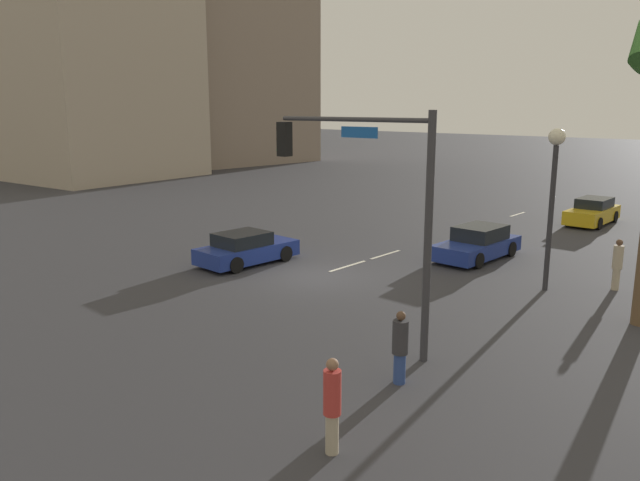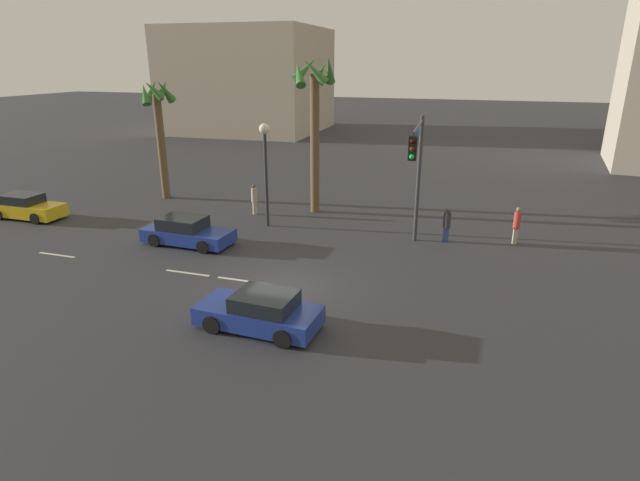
{
  "view_description": "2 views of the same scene",
  "coord_description": "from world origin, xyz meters",
  "px_view_note": "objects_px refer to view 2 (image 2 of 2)",
  "views": [
    {
      "loc": [
        16.98,
        15.06,
        6.33
      ],
      "look_at": [
        0.74,
        0.87,
        1.62
      ],
      "focal_mm": 35.02,
      "sensor_mm": 36.0,
      "label": 1
    },
    {
      "loc": [
        7.1,
        -17.49,
        8.64
      ],
      "look_at": [
        0.95,
        1.51,
        1.58
      ],
      "focal_mm": 28.67,
      "sensor_mm": 36.0,
      "label": 2
    }
  ],
  "objects_px": {
    "traffic_signal": "(417,164)",
    "pedestrian_2": "(447,224)",
    "car_0": "(26,207)",
    "palm_tree_0": "(158,117)",
    "car_1": "(187,232)",
    "pedestrian_1": "(254,199)",
    "car_2": "(260,312)",
    "building_2": "(250,80)",
    "pedestrian_0": "(517,224)",
    "streetlamp": "(265,154)",
    "palm_tree_1": "(314,107)"
  },
  "relations": [
    {
      "from": "traffic_signal",
      "to": "pedestrian_2",
      "type": "height_order",
      "value": "traffic_signal"
    },
    {
      "from": "car_0",
      "to": "palm_tree_0",
      "type": "bearing_deg",
      "value": 52.4
    },
    {
      "from": "car_1",
      "to": "pedestrian_1",
      "type": "distance_m",
      "value": 5.88
    },
    {
      "from": "car_2",
      "to": "building_2",
      "type": "relative_size",
      "value": 0.24
    },
    {
      "from": "pedestrian_2",
      "to": "pedestrian_0",
      "type": "bearing_deg",
      "value": 12.63
    },
    {
      "from": "streetlamp",
      "to": "palm_tree_1",
      "type": "relative_size",
      "value": 0.62
    },
    {
      "from": "car_1",
      "to": "pedestrian_0",
      "type": "bearing_deg",
      "value": 18.11
    },
    {
      "from": "car_0",
      "to": "building_2",
      "type": "xyz_separation_m",
      "value": [
        -4.58,
        40.2,
        5.61
      ]
    },
    {
      "from": "pedestrian_0",
      "to": "palm_tree_1",
      "type": "relative_size",
      "value": 0.21
    },
    {
      "from": "pedestrian_2",
      "to": "car_1",
      "type": "bearing_deg",
      "value": -160.46
    },
    {
      "from": "streetlamp",
      "to": "car_0",
      "type": "bearing_deg",
      "value": -168.03
    },
    {
      "from": "streetlamp",
      "to": "pedestrian_1",
      "type": "xyz_separation_m",
      "value": [
        -1.62,
        1.84,
        -2.99
      ]
    },
    {
      "from": "palm_tree_0",
      "to": "palm_tree_1",
      "type": "relative_size",
      "value": 0.85
    },
    {
      "from": "palm_tree_0",
      "to": "car_1",
      "type": "bearing_deg",
      "value": -50.23
    },
    {
      "from": "palm_tree_0",
      "to": "building_2",
      "type": "height_order",
      "value": "building_2"
    },
    {
      "from": "streetlamp",
      "to": "car_2",
      "type": "bearing_deg",
      "value": -67.73
    },
    {
      "from": "traffic_signal",
      "to": "pedestrian_1",
      "type": "height_order",
      "value": "traffic_signal"
    },
    {
      "from": "traffic_signal",
      "to": "pedestrian_1",
      "type": "bearing_deg",
      "value": 160.91
    },
    {
      "from": "pedestrian_2",
      "to": "palm_tree_0",
      "type": "relative_size",
      "value": 0.23
    },
    {
      "from": "car_1",
      "to": "pedestrian_1",
      "type": "height_order",
      "value": "pedestrian_1"
    },
    {
      "from": "car_1",
      "to": "car_2",
      "type": "xyz_separation_m",
      "value": [
        6.96,
        -6.67,
        -0.02
      ]
    },
    {
      "from": "car_2",
      "to": "streetlamp",
      "type": "bearing_deg",
      "value": 112.27
    },
    {
      "from": "car_0",
      "to": "pedestrian_0",
      "type": "bearing_deg",
      "value": 8.61
    },
    {
      "from": "car_0",
      "to": "car_2",
      "type": "xyz_separation_m",
      "value": [
        18.18,
        -7.7,
        -0.04
      ]
    },
    {
      "from": "car_0",
      "to": "pedestrian_1",
      "type": "xyz_separation_m",
      "value": [
        12.21,
        4.77,
        0.31
      ]
    },
    {
      "from": "pedestrian_2",
      "to": "building_2",
      "type": "relative_size",
      "value": 0.1
    },
    {
      "from": "car_2",
      "to": "traffic_signal",
      "type": "xyz_separation_m",
      "value": [
        3.81,
        9.08,
        3.61
      ]
    },
    {
      "from": "streetlamp",
      "to": "pedestrian_0",
      "type": "distance_m",
      "value": 13.27
    },
    {
      "from": "car_2",
      "to": "pedestrian_0",
      "type": "relative_size",
      "value": 2.27
    },
    {
      "from": "pedestrian_0",
      "to": "car_1",
      "type": "bearing_deg",
      "value": -161.89
    },
    {
      "from": "car_0",
      "to": "streetlamp",
      "type": "xyz_separation_m",
      "value": [
        13.83,
        2.93,
        3.3
      ]
    },
    {
      "from": "pedestrian_0",
      "to": "pedestrian_1",
      "type": "bearing_deg",
      "value": 177.15
    },
    {
      "from": "pedestrian_1",
      "to": "traffic_signal",
      "type": "bearing_deg",
      "value": -19.09
    },
    {
      "from": "pedestrian_1",
      "to": "pedestrian_2",
      "type": "distance_m",
      "value": 11.3
    },
    {
      "from": "pedestrian_0",
      "to": "pedestrian_1",
      "type": "relative_size",
      "value": 1.04
    },
    {
      "from": "car_2",
      "to": "streetlamp",
      "type": "distance_m",
      "value": 11.96
    },
    {
      "from": "traffic_signal",
      "to": "pedestrian_0",
      "type": "height_order",
      "value": "traffic_signal"
    },
    {
      "from": "pedestrian_0",
      "to": "car_0",
      "type": "bearing_deg",
      "value": -171.39
    },
    {
      "from": "car_0",
      "to": "car_1",
      "type": "relative_size",
      "value": 0.95
    },
    {
      "from": "traffic_signal",
      "to": "car_1",
      "type": "bearing_deg",
      "value": -167.42
    },
    {
      "from": "pedestrian_0",
      "to": "building_2",
      "type": "relative_size",
      "value": 0.11
    },
    {
      "from": "car_2",
      "to": "streetlamp",
      "type": "relative_size",
      "value": 0.76
    },
    {
      "from": "pedestrian_1",
      "to": "palm_tree_1",
      "type": "height_order",
      "value": "palm_tree_1"
    },
    {
      "from": "palm_tree_0",
      "to": "traffic_signal",
      "type": "bearing_deg",
      "value": -16.66
    },
    {
      "from": "car_1",
      "to": "car_2",
      "type": "bearing_deg",
      "value": -43.78
    },
    {
      "from": "palm_tree_0",
      "to": "building_2",
      "type": "relative_size",
      "value": 0.43
    },
    {
      "from": "car_2",
      "to": "palm_tree_1",
      "type": "bearing_deg",
      "value": 101.23
    },
    {
      "from": "pedestrian_0",
      "to": "pedestrian_2",
      "type": "xyz_separation_m",
      "value": [
        -3.31,
        -0.74,
        -0.09
      ]
    },
    {
      "from": "car_1",
      "to": "palm_tree_1",
      "type": "bearing_deg",
      "value": 60.76
    },
    {
      "from": "car_2",
      "to": "pedestrian_2",
      "type": "relative_size",
      "value": 2.44
    }
  ]
}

